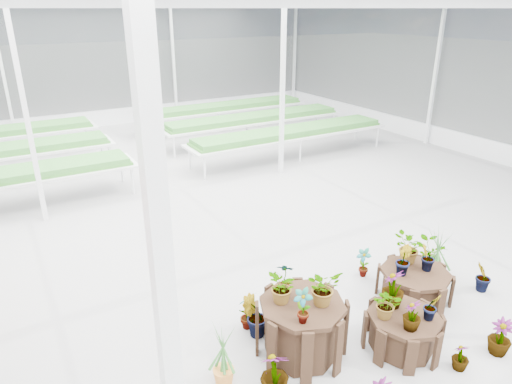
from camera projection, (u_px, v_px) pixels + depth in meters
ground_plane at (262, 267)px, 7.96m from camera, size 24.00×24.00×0.00m
greenhouse_shell at (263, 143)px, 7.11m from camera, size 18.00×24.00×4.50m
steel_frame at (263, 143)px, 7.11m from camera, size 18.00×24.00×4.50m
nursery_benches at (138, 145)px, 13.56m from camera, size 16.00×7.00×0.84m
plinth_tall at (301, 328)px, 5.85m from camera, size 1.41×1.41×0.78m
plinth_mid at (402, 332)px, 5.98m from camera, size 1.14×1.14×0.52m
plinth_low at (414, 285)px, 7.01m from camera, size 1.17×1.17×0.49m
nursery_plants at (369, 292)px, 6.33m from camera, size 4.77×2.62×1.24m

